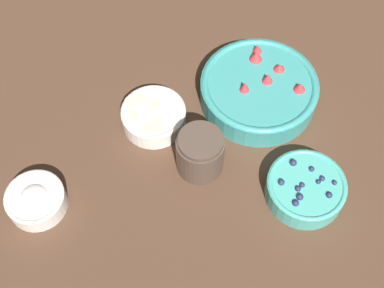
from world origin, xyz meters
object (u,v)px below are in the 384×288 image
object	(u,v)px
bowl_blueberries	(306,188)
bowl_bananas	(153,116)
jar_chocolate	(200,154)
bowl_cream	(36,200)
bowl_strawberries	(259,89)

from	to	relation	value
bowl_blueberries	bowl_bananas	xyz separation A→B (m)	(-0.19, 0.30, -0.00)
bowl_blueberries	jar_chocolate	bearing A→B (deg)	132.97
bowl_cream	jar_chocolate	bearing A→B (deg)	-13.00
bowl_strawberries	bowl_cream	size ratio (longest dim) A/B	2.21
bowl_bananas	jar_chocolate	distance (m)	0.15
bowl_strawberries	bowl_cream	xyz separation A→B (m)	(-0.53, -0.01, -0.01)
jar_chocolate	bowl_blueberries	bearing A→B (deg)	-47.03
bowl_cream	bowl_bananas	bearing A→B (deg)	12.60
bowl_cream	jar_chocolate	xyz separation A→B (m)	(0.33, -0.08, 0.02)
bowl_blueberries	bowl_bananas	bearing A→B (deg)	121.65
jar_chocolate	bowl_cream	bearing A→B (deg)	167.00
bowl_cream	jar_chocolate	world-z (taller)	jar_chocolate
bowl_strawberries	bowl_bananas	size ratio (longest dim) A/B	1.86
bowl_cream	jar_chocolate	size ratio (longest dim) A/B	1.16
bowl_bananas	jar_chocolate	world-z (taller)	jar_chocolate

